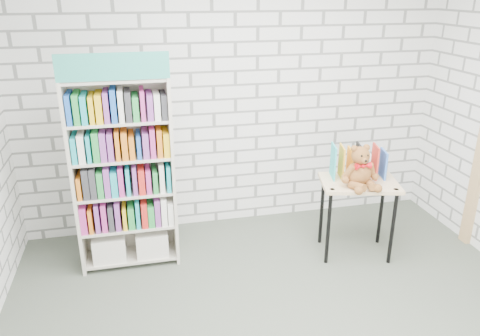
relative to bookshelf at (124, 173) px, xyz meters
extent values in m
plane|color=#474E42|center=(1.18, -1.36, -0.92)|extent=(4.50, 4.50, 0.00)
cube|color=silver|center=(1.18, 0.64, 0.48)|extent=(4.50, 0.02, 2.80)
cube|color=beige|center=(-0.43, -0.01, -0.02)|extent=(0.03, 0.35, 1.79)
cube|color=beige|center=(0.43, -0.01, -0.02)|extent=(0.03, 0.35, 1.79)
cube|color=beige|center=(0.00, 0.16, -0.02)|extent=(0.90, 0.02, 1.79)
cube|color=teal|center=(0.00, -0.17, 0.98)|extent=(0.90, 0.02, 0.22)
cube|color=beige|center=(0.00, -0.01, -0.86)|extent=(0.84, 0.33, 0.02)
cube|color=beige|center=(0.00, -0.01, -0.52)|extent=(0.84, 0.33, 0.02)
cube|color=beige|center=(0.00, -0.01, -0.18)|extent=(0.84, 0.33, 0.02)
cube|color=beige|center=(0.00, -0.01, 0.16)|extent=(0.84, 0.33, 0.02)
cube|color=beige|center=(0.00, -0.01, 0.50)|extent=(0.84, 0.33, 0.02)
cube|color=beige|center=(0.00, -0.01, 0.85)|extent=(0.84, 0.33, 0.02)
cube|color=silver|center=(-0.20, -0.01, -0.73)|extent=(0.30, 0.29, 0.24)
cube|color=silver|center=(0.20, -0.01, -0.73)|extent=(0.30, 0.29, 0.24)
cube|color=red|center=(0.00, -0.02, -0.39)|extent=(0.84, 0.29, 0.24)
cube|color=yellow|center=(0.00, -0.02, -0.05)|extent=(0.84, 0.29, 0.24)
cube|color=blue|center=(0.00, -0.02, 0.29)|extent=(0.84, 0.29, 0.24)
cube|color=green|center=(0.00, -0.02, 0.63)|extent=(0.84, 0.29, 0.24)
cube|color=#D9B182|center=(2.17, -0.34, -0.16)|extent=(0.81, 0.64, 0.03)
cylinder|color=black|center=(1.83, -0.46, -0.55)|extent=(0.04, 0.04, 0.74)
cylinder|color=black|center=(1.92, -0.08, -0.55)|extent=(0.04, 0.04, 0.74)
cylinder|color=black|center=(2.42, -0.60, -0.55)|extent=(0.04, 0.04, 0.74)
cylinder|color=black|center=(2.51, -0.22, -0.55)|extent=(0.04, 0.04, 0.74)
cylinder|color=black|center=(1.84, -0.45, -0.15)|extent=(0.05, 0.05, 0.01)
cylinder|color=black|center=(2.41, -0.58, -0.15)|extent=(0.05, 0.05, 0.01)
cube|color=#2BBBBC|center=(1.96, -0.17, 0.00)|extent=(0.06, 0.22, 0.30)
cube|color=yellow|center=(2.04, -0.19, 0.00)|extent=(0.06, 0.22, 0.30)
cube|color=#FFA21B|center=(2.11, -0.21, 0.00)|extent=(0.06, 0.22, 0.30)
cube|color=black|center=(2.19, -0.23, 0.00)|extent=(0.06, 0.22, 0.30)
cube|color=white|center=(2.27, -0.25, 0.00)|extent=(0.06, 0.22, 0.30)
cube|color=red|center=(2.35, -0.26, 0.00)|extent=(0.06, 0.22, 0.30)
cube|color=blue|center=(2.43, -0.28, 0.00)|extent=(0.06, 0.22, 0.30)
ellipsoid|color=brown|center=(2.11, -0.42, -0.03)|extent=(0.23, 0.20, 0.23)
sphere|color=brown|center=(2.11, -0.42, 0.15)|extent=(0.17, 0.17, 0.17)
sphere|color=brown|center=(2.05, -0.41, 0.21)|extent=(0.06, 0.06, 0.06)
sphere|color=brown|center=(2.17, -0.40, 0.21)|extent=(0.06, 0.06, 0.06)
sphere|color=brown|center=(2.11, -0.49, 0.13)|extent=(0.07, 0.07, 0.07)
sphere|color=black|center=(2.08, -0.49, 0.17)|extent=(0.02, 0.02, 0.02)
sphere|color=black|center=(2.14, -0.49, 0.17)|extent=(0.02, 0.02, 0.02)
sphere|color=black|center=(2.11, -0.52, 0.13)|extent=(0.02, 0.02, 0.02)
cylinder|color=brown|center=(1.99, -0.44, 0.00)|extent=(0.12, 0.09, 0.16)
cylinder|color=brown|center=(2.23, -0.43, 0.00)|extent=(0.12, 0.10, 0.16)
sphere|color=brown|center=(1.96, -0.46, -0.06)|extent=(0.07, 0.07, 0.07)
sphere|color=brown|center=(2.26, -0.45, -0.06)|extent=(0.07, 0.07, 0.07)
cylinder|color=brown|center=(2.04, -0.54, -0.10)|extent=(0.13, 0.19, 0.09)
cylinder|color=brown|center=(2.18, -0.53, -0.10)|extent=(0.12, 0.19, 0.09)
sphere|color=brown|center=(2.02, -0.61, -0.11)|extent=(0.08, 0.08, 0.08)
sphere|color=brown|center=(2.21, -0.61, -0.11)|extent=(0.08, 0.08, 0.08)
cone|color=red|center=(2.07, -0.49, 0.07)|extent=(0.07, 0.06, 0.06)
cone|color=red|center=(2.15, -0.48, 0.07)|extent=(0.07, 0.06, 0.06)
sphere|color=red|center=(2.11, -0.49, 0.07)|extent=(0.04, 0.04, 0.04)
camera|label=1|loc=(0.14, -4.07, 1.58)|focal=35.00mm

